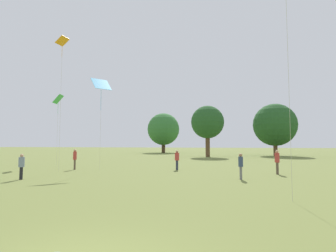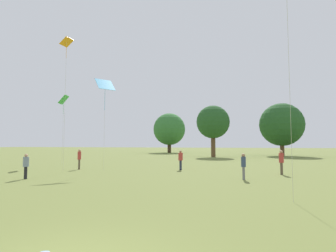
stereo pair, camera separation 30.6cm
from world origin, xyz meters
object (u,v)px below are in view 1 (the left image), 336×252
person_standing_4 (277,160)px  kite_3 (58,100)px  kite_0 (101,85)px  kite_5 (62,46)px  person_standing_2 (177,158)px  distant_tree_0 (163,129)px  person_standing_6 (21,164)px  distant_tree_1 (207,122)px  distant_tree_2 (275,125)px  person_standing_3 (241,164)px  person_standing_0 (75,157)px

person_standing_4 → kite_3: bearing=-178.4°
kite_0 → kite_5: size_ratio=0.72×
person_standing_2 → distant_tree_0: size_ratio=0.17×
person_standing_6 → kite_5: (-0.32, 4.09, 9.07)m
kite_3 → distant_tree_1: size_ratio=0.84×
person_standing_6 → kite_0: kite_0 is taller
distant_tree_2 → person_standing_3: bearing=-102.2°
person_standing_0 → person_standing_4: (16.22, 0.40, -0.01)m
person_standing_3 → kite_3: bearing=-14.5°
person_standing_6 → distant_tree_2: size_ratio=0.16×
kite_3 → person_standing_4: bearing=111.1°
kite_5 → kite_3: bearing=-91.8°
person_standing_2 → person_standing_3: size_ratio=1.03×
person_standing_4 → kite_0: bearing=-166.1°
person_standing_2 → kite_5: 13.04m
kite_5 → person_standing_0: bearing=-129.1°
person_standing_3 → kite_3: kite_3 is taller
person_standing_0 → person_standing_3: bearing=-26.5°
kite_5 → distant_tree_0: 45.83m
kite_5 → distant_tree_2: bearing=-161.4°
person_standing_3 → person_standing_4: size_ratio=0.91×
person_standing_0 → distant_tree_2: bearing=42.5°
person_standing_3 → kite_0: size_ratio=0.21×
person_standing_2 → person_standing_4: person_standing_4 is taller
kite_3 → person_standing_3: bearing=99.8°
person_standing_6 → distant_tree_0: size_ratio=0.16×
kite_0 → distant_tree_1: (6.68, 25.17, -1.23)m
distant_tree_0 → distant_tree_2: distant_tree_0 is taller
person_standing_4 → person_standing_6: (-15.89, -6.64, -0.12)m
distant_tree_0 → person_standing_4: bearing=-65.5°
person_standing_3 → person_standing_6: (-13.21, -3.19, -0.04)m
kite_5 → distant_tree_1: size_ratio=1.22×
person_standing_6 → person_standing_0: bearing=43.7°
kite_5 → distant_tree_2: size_ratio=1.11×
person_standing_4 → distant_tree_1: size_ratio=0.20×
person_standing_2 → kite_5: kite_5 is taller
person_standing_3 → distant_tree_0: distant_tree_0 is taller
person_standing_3 → distant_tree_1: (-4.36, 27.92, 4.89)m
person_standing_6 → distant_tree_0: bearing=44.8°
distant_tree_2 → kite_0: bearing=-120.1°
person_standing_3 → distant_tree_0: (-16.88, 46.42, 4.88)m
person_standing_0 → kite_5: bearing=-103.5°
kite_0 → person_standing_2: bearing=12.9°
distant_tree_1 → distant_tree_0: bearing=124.1°
distant_tree_0 → person_standing_6: bearing=-85.8°
distant_tree_1 → person_standing_0: bearing=-110.3°
kite_0 → person_standing_0: bearing=166.4°
distant_tree_0 → distant_tree_2: 27.05m
person_standing_0 → person_standing_4: bearing=-12.4°
person_standing_4 → distant_tree_2: (4.77, 31.15, 4.65)m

